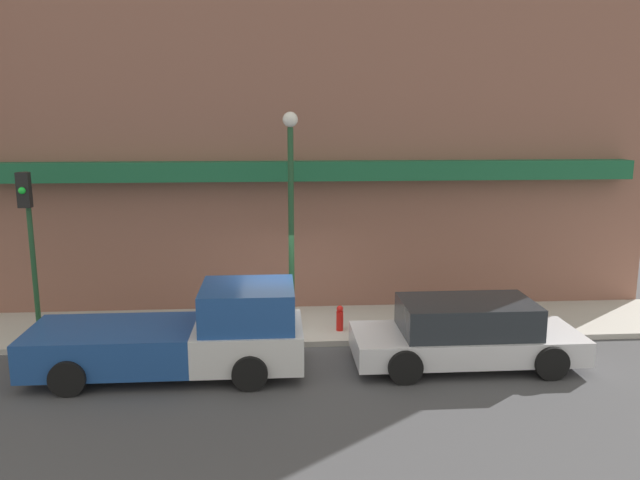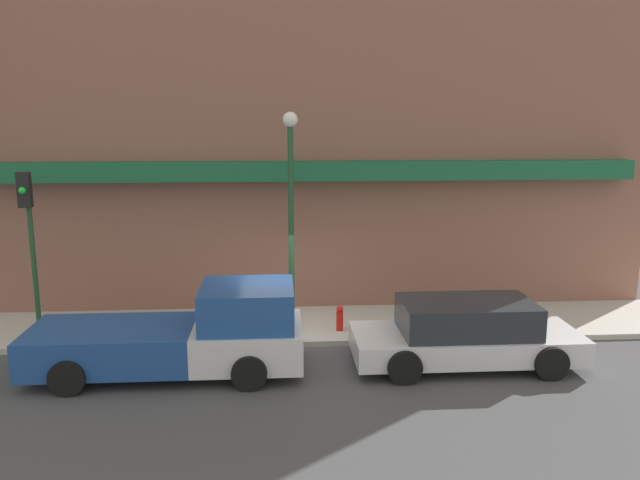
{
  "view_description": "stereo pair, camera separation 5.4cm",
  "coord_description": "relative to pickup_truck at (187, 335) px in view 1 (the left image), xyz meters",
  "views": [
    {
      "loc": [
        -0.41,
        -13.79,
        5.26
      ],
      "look_at": [
        0.66,
        1.11,
        2.34
      ],
      "focal_mm": 35.0,
      "sensor_mm": 36.0,
      "label": 1
    },
    {
      "loc": [
        -0.36,
        -13.79,
        5.26
      ],
      "look_at": [
        0.66,
        1.11,
        2.34
      ],
      "focal_mm": 35.0,
      "sensor_mm": 36.0,
      "label": 2
    }
  ],
  "objects": [
    {
      "name": "ground_plane",
      "position": [
        2.3,
        1.26,
        -0.81
      ],
      "size": [
        80.0,
        80.0,
        0.0
      ],
      "primitive_type": "plane",
      "color": "#424244"
    },
    {
      "name": "sidewalk",
      "position": [
        2.3,
        2.65,
        -0.74
      ],
      "size": [
        36.0,
        2.78,
        0.14
      ],
      "color": "#B7B2A8",
      "rests_on": "ground"
    },
    {
      "name": "building",
      "position": [
        2.28,
        5.52,
        4.8
      ],
      "size": [
        19.8,
        3.8,
        11.24
      ],
      "color": "brown",
      "rests_on": "ground"
    },
    {
      "name": "pickup_truck",
      "position": [
        0.0,
        0.0,
        0.0
      ],
      "size": [
        5.62,
        2.19,
        1.86
      ],
      "rotation": [
        0.0,
        0.0,
        0.03
      ],
      "color": "silver",
      "rests_on": "ground"
    },
    {
      "name": "parked_car",
      "position": [
        5.95,
        -0.0,
        -0.11
      ],
      "size": [
        4.88,
        2.03,
        1.43
      ],
      "rotation": [
        0.0,
        0.0,
        0.04
      ],
      "color": "silver",
      "rests_on": "ground"
    },
    {
      "name": "fire_hydrant",
      "position": [
        3.42,
        2.01,
        -0.36
      ],
      "size": [
        0.17,
        0.17,
        0.63
      ],
      "color": "red",
      "rests_on": "sidewalk"
    },
    {
      "name": "street_lamp",
      "position": [
        2.26,
        2.25,
        2.64
      ],
      "size": [
        0.36,
        0.36,
        5.28
      ],
      "color": "#1E4728",
      "rests_on": "sidewalk"
    },
    {
      "name": "traffic_light",
      "position": [
        -3.78,
        2.01,
        2.02
      ],
      "size": [
        0.28,
        0.42,
        3.93
      ],
      "color": "#1E4728",
      "rests_on": "sidewalk"
    }
  ]
}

